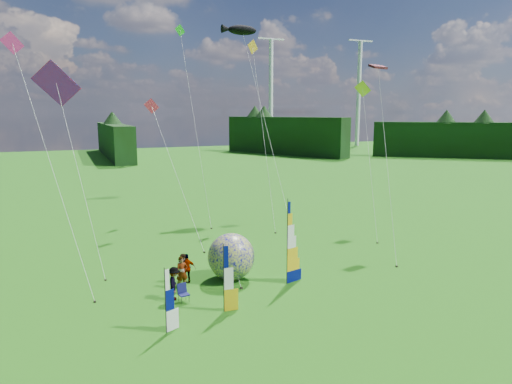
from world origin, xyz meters
name	(u,v)px	position (x,y,z in m)	size (l,w,h in m)	color
ground	(306,312)	(0.00, 0.00, 0.00)	(220.00, 220.00, 0.00)	#25660D
treeline_ring	(307,234)	(0.00, 0.00, 4.00)	(210.00, 210.00, 8.00)	#153916
turbine_left	(359,94)	(70.00, 95.00, 15.00)	(8.00, 1.20, 30.00)	silver
turbine_right	(271,94)	(45.00, 102.00, 15.00)	(8.00, 1.20, 30.00)	silver
feather_banner_main	(287,243)	(0.86, 3.81, 2.42)	(1.31, 0.10, 4.84)	#040C61
side_banner_left	(224,279)	(-3.72, 1.66, 1.70)	(0.95, 0.10, 3.39)	#E2AF0E
side_banner_far	(165,302)	(-6.82, 0.58, 1.48)	(0.89, 0.10, 2.96)	white
bol_inflatable	(231,257)	(-1.84, 5.78, 1.39)	(2.78, 2.78, 2.78)	#080087
spectator_a	(182,273)	(-4.89, 5.46, 0.93)	(0.68, 0.44, 1.86)	#66594C
spectator_b	(184,269)	(-4.60, 6.19, 0.89)	(0.86, 0.43, 1.78)	#66594C
spectator_c	(174,283)	(-5.64, 4.13, 0.89)	(1.15, 0.43, 1.78)	#66594C
spectator_d	(187,268)	(-4.41, 6.23, 0.87)	(1.01, 0.41, 1.73)	#66594C
camp_chair	(184,293)	(-5.27, 3.60, 0.48)	(0.56, 0.56, 0.97)	#101343
kite_whale	(265,111)	(6.92, 20.67, 9.87)	(3.67, 15.56, 19.74)	black
kite_rainbow_delta	(78,155)	(-9.75, 12.16, 7.16)	(7.11, 12.70, 14.33)	red
kite_parafoil	(387,147)	(10.45, 7.39, 7.39)	(6.62, 10.52, 14.79)	#A41E37
small_kite_red	(175,166)	(-2.63, 16.26, 5.71)	(3.75, 12.01, 11.43)	#CD2745
small_kite_orange	(263,128)	(5.74, 18.31, 8.47)	(3.63, 10.52, 16.94)	#FFA824
small_kite_yellow	(370,153)	(12.56, 12.13, 6.54)	(5.78, 9.71, 13.07)	yellow
small_kite_pink	(50,155)	(-11.26, 9.16, 7.47)	(5.55, 9.79, 14.95)	#E52789
small_kite_green	(194,116)	(0.90, 23.30, 9.49)	(2.49, 13.35, 18.97)	green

